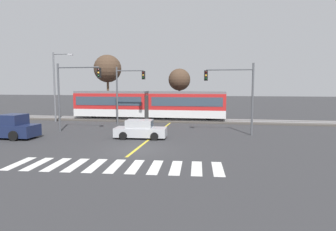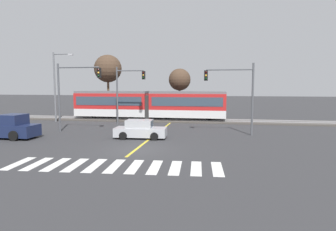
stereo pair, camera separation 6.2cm
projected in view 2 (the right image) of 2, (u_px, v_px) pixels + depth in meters
name	position (u px, v px, depth m)	size (l,w,h in m)	color
ground_plane	(136.00, 150.00, 20.23)	(200.00, 200.00, 0.00)	#333335
track_bed	(173.00, 120.00, 36.26)	(120.00, 4.00, 0.18)	#4C4742
rail_near	(172.00, 120.00, 35.54)	(120.00, 0.08, 0.10)	#939399
rail_far	(174.00, 118.00, 36.96)	(120.00, 0.08, 0.10)	#939399
light_rail_tram	(149.00, 104.00, 36.55)	(18.50, 2.64, 3.43)	silver
crosswalk_stripe_0	(19.00, 163.00, 16.71)	(0.56, 2.80, 0.01)	silver
crosswalk_stripe_1	(37.00, 164.00, 16.60)	(0.56, 2.80, 0.01)	silver
crosswalk_stripe_2	(56.00, 164.00, 16.49)	(0.56, 2.80, 0.01)	silver
crosswalk_stripe_3	(75.00, 165.00, 16.39)	(0.56, 2.80, 0.01)	silver
crosswalk_stripe_4	(95.00, 165.00, 16.28)	(0.56, 2.80, 0.01)	silver
crosswalk_stripe_5	(115.00, 166.00, 16.17)	(0.56, 2.80, 0.01)	silver
crosswalk_stripe_6	(135.00, 167.00, 16.06)	(0.56, 2.80, 0.01)	silver
crosswalk_stripe_7	(155.00, 167.00, 15.95)	(0.56, 2.80, 0.01)	silver
crosswalk_stripe_8	(175.00, 168.00, 15.84)	(0.56, 2.80, 0.01)	silver
crosswalk_stripe_9	(196.00, 168.00, 15.73)	(0.56, 2.80, 0.01)	silver
crosswalk_stripe_10	(217.00, 169.00, 15.62)	(0.56, 2.80, 0.01)	silver
lane_centre_line	(155.00, 135.00, 26.22)	(0.20, 16.51, 0.01)	gold
sedan_crossing	(140.00, 130.00, 24.53)	(4.29, 2.11, 1.52)	#B7BABF
pickup_truck	(6.00, 128.00, 24.58)	(5.43, 2.31, 1.98)	#192347
traffic_light_far_left	(126.00, 87.00, 32.49)	(3.25, 0.38, 6.30)	#515459
traffic_light_mid_right	(236.00, 88.00, 25.82)	(4.25, 0.38, 6.23)	#515459
traffic_light_mid_left	(73.00, 86.00, 27.48)	(4.25, 0.38, 6.32)	#515459
street_lamp_west	(57.00, 82.00, 35.03)	(2.52, 0.28, 8.12)	slate
bare_tree_far_west	(108.00, 69.00, 42.91)	(3.94, 3.94, 8.66)	brown
bare_tree_west	(180.00, 80.00, 41.19)	(3.03, 3.03, 6.60)	brown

